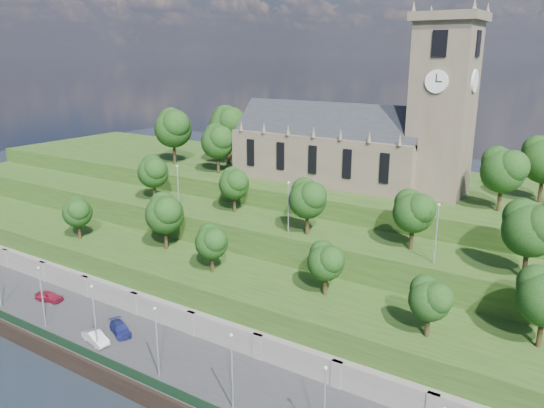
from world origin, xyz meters
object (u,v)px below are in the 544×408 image
Objects in this scene: car_middle at (96,337)px; car_right at (120,329)px; church at (357,138)px; car_left at (49,296)px.

car_middle is 0.98× the size of car_right.
car_left is (-28.83, -38.72, -19.82)m from church.
car_middle reaches higher than car_left.
car_middle is at bearing -117.38° from car_left.
church is 9.34× the size of car_left.
church reaches higher than car_middle.
car_right is (-13.35, -39.52, -19.87)m from church.
car_left reaches higher than car_right.
car_middle is 3.24m from car_right.
church is at bearing -49.03° from car_left.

